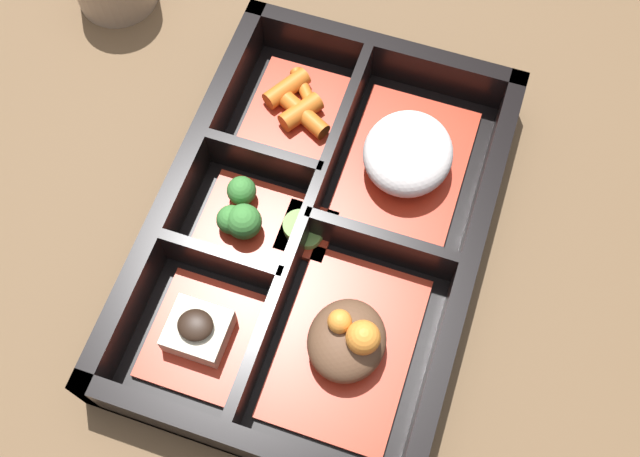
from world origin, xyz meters
The scene contains 9 objects.
ground_plane centered at (0.00, 0.00, 0.00)m, with size 3.00×3.00×0.00m, color brown.
bento_base centered at (0.00, 0.00, 0.01)m, with size 0.34×0.23×0.01m.
bento_rim centered at (0.00, 0.00, 0.02)m, with size 0.34×0.23×0.05m.
bowl_rice centered at (-0.08, 0.05, 0.03)m, with size 0.13×0.09×0.04m.
bowl_stew centered at (0.08, 0.05, 0.03)m, with size 0.13×0.09×0.05m.
bowl_carrots centered at (-0.10, -0.05, 0.02)m, with size 0.10×0.07×0.02m.
bowl_greens centered at (0.01, -0.06, 0.02)m, with size 0.07×0.07×0.03m.
bowl_tofu centered at (0.10, -0.06, 0.02)m, with size 0.08×0.07×0.03m.
bowl_pickles centered at (0.00, -0.01, 0.02)m, with size 0.04×0.04×0.01m.
Camera 1 is at (0.22, 0.07, 0.53)m, focal length 42.00 mm.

